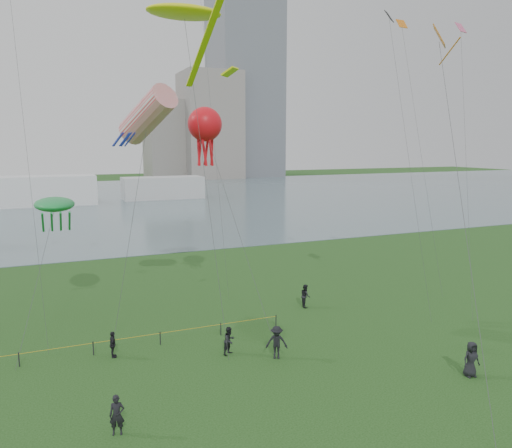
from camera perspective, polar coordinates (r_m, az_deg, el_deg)
name	(u,v)px	position (r m, az deg, el deg)	size (l,w,h in m)	color
lake	(99,200)	(116.49, -17.53, 2.59)	(400.00, 120.00, 0.08)	slate
tower	(244,16)	(202.88, -1.35, 22.69)	(24.00, 24.00, 120.00)	slate
building_mid	(210,126)	(186.29, -5.28, 11.12)	(20.00, 20.00, 38.00)	gray
building_low	(169,140)	(188.25, -9.94, 9.48)	(16.00, 18.00, 28.00)	slate
pavilion_left	(39,191)	(110.74, -23.54, 3.49)	(22.00, 8.00, 6.00)	white
pavilion_right	(163,188)	(116.42, -10.61, 4.09)	(18.00, 7.00, 5.00)	silver
spectator_a	(229,341)	(30.52, -3.06, -13.17)	(0.82, 0.64, 1.69)	black
spectator_b	(277,342)	(29.92, 2.38, -13.36)	(1.27, 0.73, 1.96)	black
spectator_c	(113,345)	(31.24, -16.05, -13.10)	(0.93, 0.39, 1.58)	black
spectator_d	(471,359)	(30.12, 23.37, -13.99)	(0.95, 0.62, 1.94)	black
spectator_f	(117,415)	(23.74, -15.61, -20.28)	(0.65, 0.43, 1.78)	black
spectator_g	(305,296)	(38.91, 5.67, -8.15)	(0.86, 0.67, 1.78)	black
kite_stingray	(185,13)	(32.95, -8.14, 22.72)	(4.67, 9.93, 20.67)	#3F3F42
kite_windsock	(148,115)	(34.13, -12.29, 12.06)	(4.94, 5.17, 16.23)	#3F3F42
kite_creature	(54,205)	(37.12, -22.04, 2.08)	(4.01, 10.14, 8.79)	#3F3F42
kite_octopus	(205,125)	(35.79, -5.86, 11.18)	(3.27, 8.61, 15.00)	#3F3F42
kite_delta	(443,53)	(32.39, 20.54, 17.79)	(6.45, 11.62, 19.33)	#3F3F42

